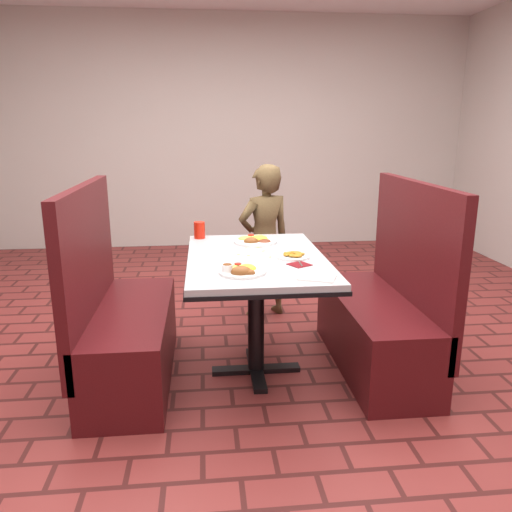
% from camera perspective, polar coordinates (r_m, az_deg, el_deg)
% --- Properties ---
extents(room, '(7.00, 7.04, 2.82)m').
position_cam_1_polar(room, '(2.87, 0.00, 23.02)').
color(room, maroon).
rests_on(room, ground).
extents(dining_table, '(0.81, 1.21, 0.75)m').
position_cam_1_polar(dining_table, '(2.97, 0.00, -1.80)').
color(dining_table, '#B6B8BB').
rests_on(dining_table, ground).
extents(booth_bench_left, '(0.47, 1.20, 1.17)m').
position_cam_1_polar(booth_bench_left, '(3.10, -14.99, -7.93)').
color(booth_bench_left, '#4F1215').
rests_on(booth_bench_left, ground).
extents(booth_bench_right, '(0.47, 1.20, 1.17)m').
position_cam_1_polar(booth_bench_right, '(3.25, 14.25, -6.83)').
color(booth_bench_right, '#4F1215').
rests_on(booth_bench_right, ground).
extents(diner_person, '(0.52, 0.43, 1.21)m').
position_cam_1_polar(diner_person, '(3.94, 0.97, 1.64)').
color(diner_person, brown).
rests_on(diner_person, ground).
extents(near_dinner_plate, '(0.25, 0.25, 0.08)m').
position_cam_1_polar(near_dinner_plate, '(2.59, -1.69, -1.42)').
color(near_dinner_plate, white).
rests_on(near_dinner_plate, dining_table).
extents(far_dinner_plate, '(0.28, 0.28, 0.07)m').
position_cam_1_polar(far_dinner_plate, '(3.27, -0.11, 1.98)').
color(far_dinner_plate, white).
rests_on(far_dinner_plate, dining_table).
extents(plantain_plate, '(0.19, 0.19, 0.03)m').
position_cam_1_polar(plantain_plate, '(2.91, 4.25, 0.05)').
color(plantain_plate, white).
rests_on(plantain_plate, dining_table).
extents(maroon_napkin, '(0.15, 0.15, 0.00)m').
position_cam_1_polar(maroon_napkin, '(2.76, 4.98, -0.98)').
color(maroon_napkin, '#5D0E12').
rests_on(maroon_napkin, dining_table).
extents(spoon_utensil, '(0.01, 0.13, 0.00)m').
position_cam_1_polar(spoon_utensil, '(2.78, 5.05, -0.80)').
color(spoon_utensil, silver).
rests_on(spoon_utensil, dining_table).
extents(red_tumbler, '(0.07, 0.07, 0.11)m').
position_cam_1_polar(red_tumbler, '(3.42, -6.48, 2.96)').
color(red_tumbler, red).
rests_on(red_tumbler, dining_table).
extents(paper_napkin, '(0.22, 0.20, 0.01)m').
position_cam_1_polar(paper_napkin, '(2.53, 6.96, -2.43)').
color(paper_napkin, white).
rests_on(paper_napkin, dining_table).
extents(knife_utensil, '(0.03, 0.15, 0.00)m').
position_cam_1_polar(knife_utensil, '(2.63, -1.12, -1.59)').
color(knife_utensil, silver).
rests_on(knife_utensil, dining_table).
extents(fork_utensil, '(0.06, 0.14, 0.00)m').
position_cam_1_polar(fork_utensil, '(2.57, -1.02, -1.97)').
color(fork_utensil, silver).
rests_on(fork_utensil, dining_table).
extents(lettuce_shreds, '(0.28, 0.32, 0.00)m').
position_cam_1_polar(lettuce_shreds, '(3.00, 0.64, 0.33)').
color(lettuce_shreds, '#97BC4B').
rests_on(lettuce_shreds, dining_table).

